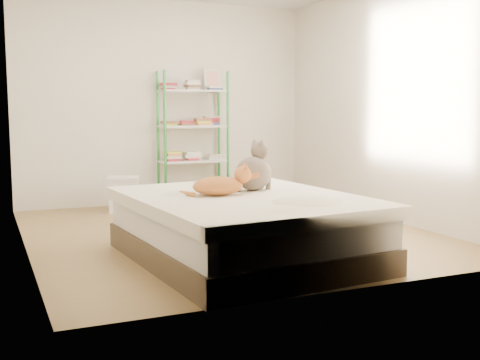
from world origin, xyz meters
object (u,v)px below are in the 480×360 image
bed (243,228)px  grey_cat (254,166)px  cardboard_box (243,197)px  white_bin (124,194)px  shelf_unit (194,137)px  orange_cat (218,183)px

bed → grey_cat: grey_cat is taller
grey_cat → cardboard_box: bearing=-41.2°
grey_cat → white_bin: (-0.60, 2.40, -0.53)m
bed → shelf_unit: bearing=73.7°
bed → grey_cat: (0.20, 0.24, 0.48)m
grey_cat → shelf_unit: 2.72m
bed → orange_cat: orange_cat is taller
grey_cat → shelf_unit: (0.39, 2.69, 0.12)m
orange_cat → bed: bearing=-12.0°
orange_cat → grey_cat: size_ratio=1.16×
orange_cat → grey_cat: grey_cat is taller
grey_cat → white_bin: bearing=-5.9°
shelf_unit → cardboard_box: bearing=-65.0°
shelf_unit → white_bin: bearing=-163.5°
cardboard_box → white_bin: 1.43m
orange_cat → shelf_unit: size_ratio=0.28×
grey_cat → bed: bearing=120.0°
orange_cat → shelf_unit: (0.78, 2.85, 0.23)m
cardboard_box → white_bin: (-1.35, 0.48, 0.05)m
orange_cat → shelf_unit: shelf_unit is taller
bed → orange_cat: 0.42m
cardboard_box → orange_cat: bearing=-107.3°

